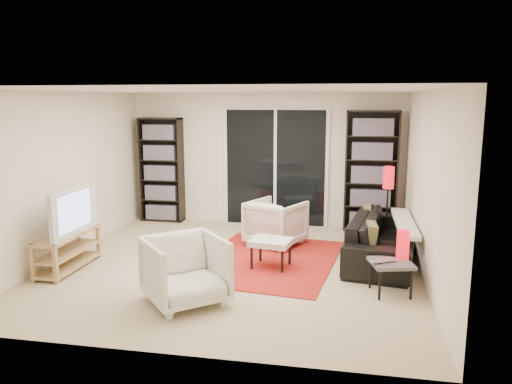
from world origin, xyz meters
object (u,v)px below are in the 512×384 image
bookshelf_left (161,170)px  bookshelf_right (371,171)px  armchair_front (185,271)px  tv_stand (68,250)px  armchair_back (276,223)px  sofa (384,238)px  ottoman (271,243)px  side_table (391,265)px  floor_lamp (388,187)px

bookshelf_left → bookshelf_right: bookshelf_right is taller
armchair_front → bookshelf_left: bearing=73.9°
bookshelf_left → tv_stand: bookshelf_left is taller
bookshelf_right → armchair_back: bearing=-140.7°
bookshelf_left → armchair_front: (1.70, -3.69, -0.59)m
tv_stand → sofa: sofa is taller
bookshelf_left → armchair_back: bookshelf_left is taller
armchair_front → ottoman: bearing=20.6°
ottoman → side_table: size_ratio=1.07×
armchair_front → armchair_back: bearing=34.2°
ottoman → armchair_front: bearing=-118.6°
tv_stand → armchair_front: (1.95, -0.81, 0.12)m
bookshelf_right → armchair_back: (-1.49, -1.22, -0.69)m
tv_stand → armchair_back: armchair_back is taller
bookshelf_left → bookshelf_right: 3.85m
bookshelf_right → ottoman: 2.78m
sofa → ottoman: size_ratio=3.64×
tv_stand → side_table: (4.25, -0.10, 0.09)m
armchair_back → bookshelf_left: bearing=-2.5°
bookshelf_left → sofa: bookshelf_left is taller
bookshelf_left → ottoman: bearing=-43.1°
sofa → ottoman: bearing=121.9°
armchair_front → sofa: bearing=0.6°
sofa → armchair_back: 1.70m
sofa → armchair_back: size_ratio=2.79×
ottoman → floor_lamp: (1.62, 1.37, 0.61)m
armchair_front → floor_lamp: bearing=8.4°
tv_stand → side_table: tv_stand is taller
armchair_front → floor_lamp: floor_lamp is taller
tv_stand → armchair_back: 3.10m
floor_lamp → ottoman: bearing=-139.9°
tv_stand → armchair_front: bearing=-22.6°
armchair_front → ottoman: (0.76, 1.39, -0.04)m
tv_stand → sofa: size_ratio=0.53×
armchair_back → sofa: bearing=-170.3°
sofa → side_table: 1.32m
armchair_back → ottoman: (0.10, -1.09, -0.02)m
bookshelf_left → armchair_front: size_ratio=2.31×
tv_stand → floor_lamp: floor_lamp is taller
floor_lamp → armchair_back: bearing=-170.8°
ottoman → side_table: same height
armchair_back → floor_lamp: size_ratio=0.63×
sofa → armchair_front: bearing=140.7°
armchair_front → ottoman: size_ratio=1.39×
sofa → armchair_front: armchair_front is taller
armchair_back → side_table: bearing=157.7°
sofa → bookshelf_left: bearing=76.8°
sofa → armchair_front: (-2.30, -2.03, 0.06)m
bookshelf_left → bookshelf_right: (3.85, -0.00, 0.07)m
armchair_back → side_table: size_ratio=1.40×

